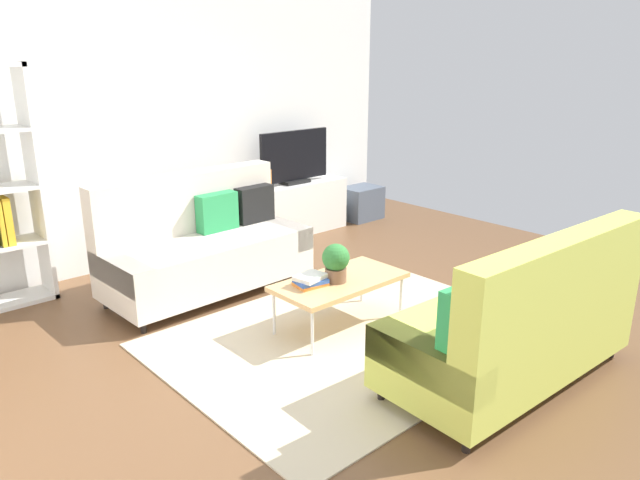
{
  "coord_description": "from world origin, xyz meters",
  "views": [
    {
      "loc": [
        -2.96,
        -3.09,
        2.17
      ],
      "look_at": [
        0.26,
        0.49,
        0.65
      ],
      "focal_mm": 33.4,
      "sensor_mm": 36.0,
      "label": 1
    }
  ],
  "objects_px": {
    "couch_green": "(517,323)",
    "tv_console": "(294,208)",
    "vase_0": "(253,183)",
    "potted_plant": "(336,262)",
    "table_book_0": "(311,284)",
    "bottle_0": "(270,179)",
    "couch_beige": "(205,246)",
    "coffee_table": "(340,282)",
    "tv": "(294,158)",
    "storage_trunk": "(361,203)"
  },
  "relations": [
    {
      "from": "bottle_0",
      "to": "coffee_table",
      "type": "bearing_deg",
      "value": -114.59
    },
    {
      "from": "couch_green",
      "to": "tv_console",
      "type": "height_order",
      "value": "couch_green"
    },
    {
      "from": "storage_trunk",
      "to": "table_book_0",
      "type": "xyz_separation_m",
      "value": [
        -2.81,
        -2.17,
        0.21
      ]
    },
    {
      "from": "couch_beige",
      "to": "tv_console",
      "type": "height_order",
      "value": "couch_beige"
    },
    {
      "from": "couch_beige",
      "to": "bottle_0",
      "type": "distance_m",
      "value": 1.7
    },
    {
      "from": "tv_console",
      "to": "tv",
      "type": "bearing_deg",
      "value": -90.0
    },
    {
      "from": "table_book_0",
      "to": "bottle_0",
      "type": "bearing_deg",
      "value": 59.54
    },
    {
      "from": "tv_console",
      "to": "couch_beige",
      "type": "bearing_deg",
      "value": -153.78
    },
    {
      "from": "vase_0",
      "to": "bottle_0",
      "type": "relative_size",
      "value": 0.69
    },
    {
      "from": "coffee_table",
      "to": "bottle_0",
      "type": "height_order",
      "value": "bottle_0"
    },
    {
      "from": "potted_plant",
      "to": "storage_trunk",
      "type": "bearing_deg",
      "value": 40.66
    },
    {
      "from": "potted_plant",
      "to": "bottle_0",
      "type": "bearing_deg",
      "value": 64.37
    },
    {
      "from": "vase_0",
      "to": "bottle_0",
      "type": "height_order",
      "value": "bottle_0"
    },
    {
      "from": "tv_console",
      "to": "vase_0",
      "type": "bearing_deg",
      "value": 175.07
    },
    {
      "from": "tv_console",
      "to": "potted_plant",
      "type": "xyz_separation_m",
      "value": [
        -1.5,
        -2.33,
        0.27
      ]
    },
    {
      "from": "table_book_0",
      "to": "tv",
      "type": "bearing_deg",
      "value": 52.74
    },
    {
      "from": "tv_console",
      "to": "coffee_table",
      "type": "bearing_deg",
      "value": -121.87
    },
    {
      "from": "tv",
      "to": "vase_0",
      "type": "height_order",
      "value": "tv"
    },
    {
      "from": "vase_0",
      "to": "potted_plant",
      "type": "bearing_deg",
      "value": -111.09
    },
    {
      "from": "couch_beige",
      "to": "tv",
      "type": "bearing_deg",
      "value": -156.18
    },
    {
      "from": "potted_plant",
      "to": "table_book_0",
      "type": "bearing_deg",
      "value": 162.58
    },
    {
      "from": "couch_green",
      "to": "coffee_table",
      "type": "bearing_deg",
      "value": 103.59
    },
    {
      "from": "coffee_table",
      "to": "table_book_0",
      "type": "distance_m",
      "value": 0.27
    },
    {
      "from": "couch_beige",
      "to": "tv",
      "type": "height_order",
      "value": "tv"
    },
    {
      "from": "tv",
      "to": "storage_trunk",
      "type": "xyz_separation_m",
      "value": [
        1.1,
        -0.08,
        -0.73
      ]
    },
    {
      "from": "tv_console",
      "to": "tv",
      "type": "relative_size",
      "value": 1.4
    },
    {
      "from": "tv_console",
      "to": "bottle_0",
      "type": "height_order",
      "value": "bottle_0"
    },
    {
      "from": "tv_console",
      "to": "potted_plant",
      "type": "relative_size",
      "value": 4.48
    },
    {
      "from": "coffee_table",
      "to": "tv_console",
      "type": "distance_m",
      "value": 2.74
    },
    {
      "from": "couch_green",
      "to": "tv",
      "type": "relative_size",
      "value": 1.93
    },
    {
      "from": "tv_console",
      "to": "storage_trunk",
      "type": "distance_m",
      "value": 1.11
    },
    {
      "from": "couch_green",
      "to": "storage_trunk",
      "type": "height_order",
      "value": "couch_green"
    },
    {
      "from": "tv",
      "to": "bottle_0",
      "type": "xyz_separation_m",
      "value": [
        -0.4,
        -0.02,
        -0.2
      ]
    },
    {
      "from": "coffee_table",
      "to": "potted_plant",
      "type": "xyz_separation_m",
      "value": [
        -0.05,
        -0.01,
        0.19
      ]
    },
    {
      "from": "couch_beige",
      "to": "storage_trunk",
      "type": "xyz_separation_m",
      "value": [
        2.93,
        0.8,
        -0.23
      ]
    },
    {
      "from": "couch_beige",
      "to": "coffee_table",
      "type": "height_order",
      "value": "couch_beige"
    },
    {
      "from": "couch_green",
      "to": "tv_console",
      "type": "relative_size",
      "value": 1.38
    },
    {
      "from": "couch_green",
      "to": "table_book_0",
      "type": "xyz_separation_m",
      "value": [
        -0.54,
        1.48,
        -0.01
      ]
    },
    {
      "from": "tv_console",
      "to": "potted_plant",
      "type": "bearing_deg",
      "value": -122.73
    },
    {
      "from": "couch_green",
      "to": "bottle_0",
      "type": "distance_m",
      "value": 3.79
    },
    {
      "from": "couch_green",
      "to": "tv_console",
      "type": "xyz_separation_m",
      "value": [
        1.16,
        3.74,
        -0.13
      ]
    },
    {
      "from": "couch_beige",
      "to": "potted_plant",
      "type": "bearing_deg",
      "value": 101.11
    },
    {
      "from": "couch_green",
      "to": "coffee_table",
      "type": "distance_m",
      "value": 1.45
    },
    {
      "from": "potted_plant",
      "to": "vase_0",
      "type": "xyz_separation_m",
      "value": [
        0.92,
        2.38,
        0.13
      ]
    },
    {
      "from": "table_book_0",
      "to": "tv_console",
      "type": "bearing_deg",
      "value": 52.98
    },
    {
      "from": "potted_plant",
      "to": "table_book_0",
      "type": "relative_size",
      "value": 1.3
    },
    {
      "from": "tv_console",
      "to": "bottle_0",
      "type": "distance_m",
      "value": 0.59
    },
    {
      "from": "couch_beige",
      "to": "tv_console",
      "type": "relative_size",
      "value": 1.38
    },
    {
      "from": "storage_trunk",
      "to": "potted_plant",
      "type": "bearing_deg",
      "value": -139.34
    },
    {
      "from": "couch_green",
      "to": "coffee_table",
      "type": "relative_size",
      "value": 1.76
    }
  ]
}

